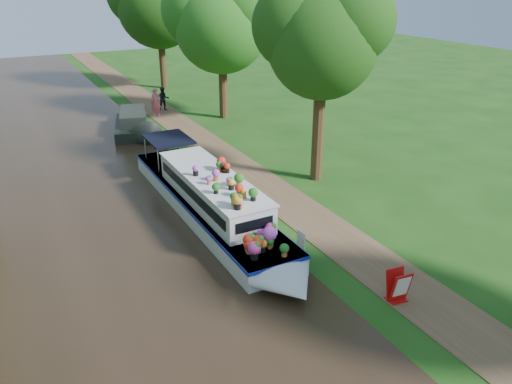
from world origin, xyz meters
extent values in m
plane|color=#184010|center=(0.00, 0.00, 0.00)|extent=(100.00, 100.00, 0.00)
cube|color=black|center=(-6.00, 0.00, 0.01)|extent=(10.00, 100.00, 0.02)
cube|color=brown|center=(1.20, 0.00, 0.01)|extent=(2.20, 100.00, 0.03)
cube|color=silver|center=(-2.25, 2.16, 0.40)|extent=(2.20, 12.00, 0.75)
cube|color=navy|center=(-2.25, 2.16, 0.71)|extent=(2.24, 12.04, 0.12)
cube|color=silver|center=(-2.25, 1.36, 1.29)|extent=(1.80, 7.00, 1.05)
cube|color=silver|center=(-2.25, 1.36, 1.85)|extent=(1.90, 7.10, 0.06)
cube|color=black|center=(-1.34, 1.36, 1.37)|extent=(0.03, 6.40, 0.38)
cube|color=black|center=(-3.16, 1.36, 1.37)|extent=(0.03, 6.40, 0.38)
cube|color=black|center=(-2.25, 6.46, 1.92)|extent=(1.90, 2.40, 0.10)
cube|color=white|center=(-1.10, -3.24, 1.07)|extent=(0.04, 0.45, 0.55)
imported|color=#1E5617|center=(-2.74, -0.22, 2.10)|extent=(0.27, 0.22, 0.44)
imported|color=#1E5617|center=(-1.70, 1.42, 2.09)|extent=(0.33, 0.33, 0.43)
cylinder|color=#342211|center=(3.80, 3.00, 2.27)|extent=(0.56, 0.56, 4.55)
sphere|color=#153A0E|center=(3.80, 3.00, 6.23)|extent=(4.80, 4.80, 4.80)
sphere|color=#153A0E|center=(4.76, 2.28, 7.19)|extent=(3.60, 3.60, 3.60)
sphere|color=#153A0E|center=(2.96, 3.84, 6.95)|extent=(3.84, 3.84, 3.84)
cylinder|color=#342211|center=(4.50, 15.00, 1.92)|extent=(0.56, 0.56, 3.85)
sphere|color=#1E5617|center=(4.50, 15.00, 5.95)|extent=(6.00, 6.00, 6.00)
sphere|color=#1E5617|center=(5.70, 14.10, 7.15)|extent=(4.50, 4.50, 4.50)
sphere|color=#1E5617|center=(3.45, 16.05, 6.85)|extent=(4.80, 4.80, 4.80)
cylinder|color=#342211|center=(4.00, 26.00, 2.10)|extent=(0.56, 0.56, 4.20)
sphere|color=#153A0E|center=(4.00, 26.00, 6.51)|extent=(6.60, 6.60, 6.60)
cube|color=black|center=(-1.75, 15.17, 0.32)|extent=(3.41, 6.26, 0.60)
cube|color=black|center=(-1.75, 14.68, 0.97)|extent=(2.37, 3.76, 0.70)
cube|color=red|center=(0.45, -6.18, 0.04)|extent=(0.60, 0.51, 0.03)
cube|color=red|center=(0.45, -6.30, 0.53)|extent=(0.64, 0.31, 0.98)
cube|color=red|center=(0.45, -6.06, 0.53)|extent=(0.64, 0.31, 0.98)
cube|color=white|center=(0.45, -6.34, 0.58)|extent=(0.49, 0.22, 0.69)
imported|color=pink|center=(0.57, 17.38, 0.98)|extent=(0.78, 0.60, 1.89)
imported|color=black|center=(1.51, 18.61, 0.85)|extent=(0.88, 0.74, 1.63)
imported|color=#267021|center=(0.05, 2.16, 0.19)|extent=(0.43, 0.41, 0.38)
camera|label=1|loc=(-9.12, -15.13, 9.06)|focal=35.00mm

